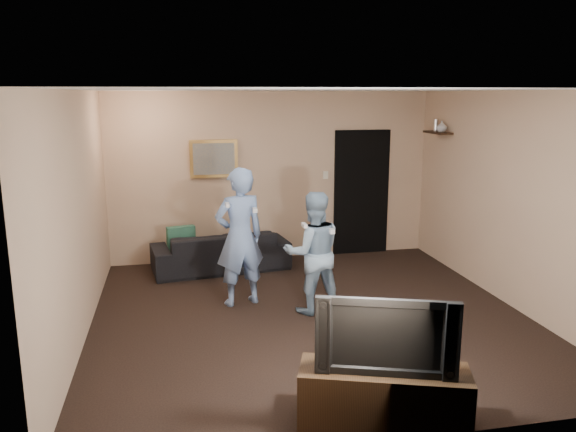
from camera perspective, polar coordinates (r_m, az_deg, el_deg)
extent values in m
plane|color=black|center=(6.71, 2.27, -10.10)|extent=(5.00, 5.00, 0.00)
cube|color=silver|center=(6.20, 2.47, 12.68)|extent=(5.00, 5.00, 0.04)
cube|color=tan|center=(8.74, -1.60, 4.04)|extent=(5.00, 0.04, 2.60)
cube|color=tan|center=(4.03, 11.02, -6.14)|extent=(5.00, 0.04, 2.60)
cube|color=tan|center=(6.23, -20.56, -0.14)|extent=(0.04, 5.00, 2.60)
cube|color=tan|center=(7.34, 21.67, 1.57)|extent=(0.04, 5.00, 2.60)
imported|color=black|center=(8.37, -6.85, -3.49)|extent=(2.07, 1.02, 0.58)
cube|color=#194B3B|center=(8.30, -10.80, -2.41)|extent=(0.42, 0.21, 0.40)
cube|color=olive|center=(8.57, -7.55, 5.79)|extent=(0.72, 0.05, 0.57)
cube|color=slate|center=(8.54, -7.53, 5.77)|extent=(0.62, 0.01, 0.47)
cube|color=black|center=(9.12, 7.46, 2.38)|extent=(0.90, 0.06, 2.00)
cube|color=silver|center=(8.90, 3.84, 4.17)|extent=(0.08, 0.02, 0.12)
cube|color=black|center=(8.75, 14.97, 8.19)|extent=(0.20, 0.60, 0.03)
imported|color=silver|center=(8.65, 15.35, 8.76)|extent=(0.19, 0.19, 0.16)
cylinder|color=silver|center=(8.82, 14.78, 8.91)|extent=(0.06, 0.06, 0.18)
cube|color=black|center=(4.65, 9.68, -17.68)|extent=(1.38, 0.82, 0.47)
imported|color=black|center=(4.40, 9.93, -11.58)|extent=(1.05, 0.48, 0.61)
imported|color=#7494CA|center=(6.85, -4.94, -2.14)|extent=(0.71, 0.56, 1.71)
cube|color=white|center=(6.52, -6.18, 1.13)|extent=(0.04, 0.14, 0.04)
cube|color=white|center=(6.57, -3.39, 0.60)|extent=(0.05, 0.09, 0.05)
imported|color=#81A0BC|center=(6.62, 2.57, -3.74)|extent=(0.71, 0.56, 1.46)
cube|color=white|center=(6.28, 1.68, -0.95)|extent=(0.04, 0.14, 0.04)
cube|color=white|center=(6.37, 4.47, -1.54)|extent=(0.05, 0.09, 0.05)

